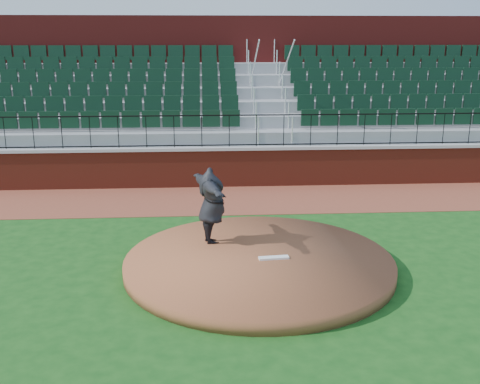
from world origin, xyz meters
name	(u,v)px	position (x,y,z in m)	size (l,w,h in m)	color
ground	(245,272)	(0.00, 0.00, 0.00)	(90.00, 90.00, 0.00)	#144614
warning_track	(232,199)	(0.00, 5.40, 0.01)	(34.00, 3.20, 0.01)	brown
field_wall	(229,168)	(0.00, 7.00, 0.60)	(34.00, 0.35, 1.20)	maroon
wall_cap	(229,148)	(0.00, 7.00, 1.25)	(34.00, 0.45, 0.10)	#B7B7B7
wall_railing	(229,131)	(0.00, 7.00, 1.80)	(34.00, 0.05, 1.00)	black
seating_stands	(226,105)	(0.00, 9.72, 2.30)	(34.00, 5.10, 4.60)	gray
concourse_wall	(223,86)	(0.00, 12.52, 2.75)	(34.00, 0.50, 5.50)	maroon
pitchers_mound	(259,263)	(0.31, 0.13, 0.12)	(5.60, 5.60, 0.25)	brown
pitching_rubber	(274,258)	(0.61, 0.05, 0.27)	(0.63, 0.16, 0.04)	white
pitcher	(212,205)	(-0.65, 1.11, 1.11)	(2.12, 0.58, 1.72)	black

